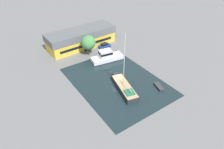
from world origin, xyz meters
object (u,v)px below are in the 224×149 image
object	(u,v)px
motor_cruiser	(107,57)
small_dinghy	(159,87)
parked_car	(104,46)
sailboat_moored	(124,87)
warehouse_building	(81,38)
quay_tree_near_building	(88,42)

from	to	relation	value
motor_cruiser	small_dinghy	bearing A→B (deg)	-160.37
motor_cruiser	small_dinghy	distance (m)	19.37
parked_car	small_dinghy	xyz separation A→B (m)	(-0.42, -26.53, -0.57)
parked_car	sailboat_moored	size ratio (longest dim) A/B	0.27
parked_car	small_dinghy	bearing A→B (deg)	-1.46
warehouse_building	small_dinghy	distance (m)	32.95
sailboat_moored	small_dinghy	distance (m)	9.10
quay_tree_near_building	parked_car	distance (m)	7.86
warehouse_building	sailboat_moored	size ratio (longest dim) A/B	1.60
motor_cruiser	small_dinghy	xyz separation A→B (m)	(3.65, -19.00, -1.02)
sailboat_moored	motor_cruiser	size ratio (longest dim) A/B	1.44
quay_tree_near_building	parked_car	bearing A→B (deg)	11.44
parked_car	motor_cruiser	distance (m)	8.57
sailboat_moored	motor_cruiser	distance (m)	15.14
quay_tree_near_building	motor_cruiser	size ratio (longest dim) A/B	0.65
quay_tree_near_building	small_dinghy	world-z (taller)	quay_tree_near_building
sailboat_moored	small_dinghy	xyz separation A→B (m)	(7.91, -4.47, -0.50)
warehouse_building	parked_car	world-z (taller)	warehouse_building
sailboat_moored	small_dinghy	world-z (taller)	sailboat_moored
parked_car	sailboat_moored	distance (m)	23.57
sailboat_moored	parked_car	bearing A→B (deg)	83.11
warehouse_building	parked_car	bearing A→B (deg)	-47.42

